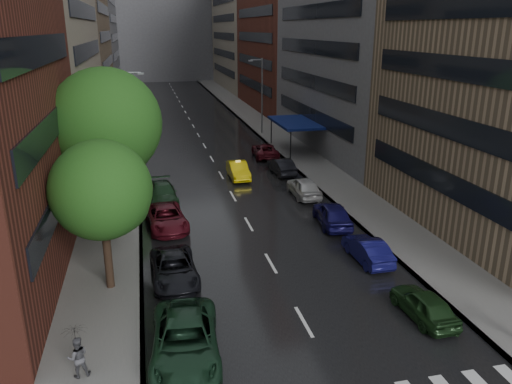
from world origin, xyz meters
The scene contains 17 objects.
ground centered at (0.00, 0.00, 0.00)m, with size 220.00×220.00×0.00m, color gray.
road centered at (0.00, 50.00, 0.01)m, with size 14.00×140.00×0.01m, color black.
sidewalk_left centered at (-9.00, 50.00, 0.07)m, with size 4.00×140.00×0.15m, color gray.
sidewalk_right centered at (9.00, 50.00, 0.07)m, with size 4.00×140.00×0.15m, color gray.
buildings_left centered at (-15.00, 58.79, 15.99)m, with size 8.00×108.00×38.00m.
buildings_right centered at (15.00, 56.70, 15.03)m, with size 8.05×109.10×36.00m.
building_far centered at (0.00, 118.00, 16.00)m, with size 40.00×14.00×32.00m, color slate.
tree_near centered at (-8.60, 8.98, 5.25)m, with size 4.82×4.82×7.68m.
tree_mid centered at (-8.60, 15.96, 7.17)m, with size 6.57×6.57×10.47m.
tree_far centered at (-8.60, 29.91, 5.86)m, with size 5.37×5.37×8.56m.
taxi centered at (1.34, 26.81, 0.72)m, with size 1.52×4.37×1.44m, color yellow.
parked_cars_left centered at (-5.40, 11.25, 0.74)m, with size 3.11×24.68×1.60m.
parked_cars_right centered at (5.40, 19.88, 0.73)m, with size 2.69×34.98×1.59m.
ped_black_umbrella centered at (-9.39, 2.19, 1.39)m, with size 0.96×0.98×2.09m.
street_lamp_left centered at (-7.72, 30.00, 4.89)m, with size 1.74×0.22×9.00m.
street_lamp_right centered at (7.72, 45.00, 4.89)m, with size 1.74×0.22×9.00m.
awning centered at (8.98, 35.00, 3.13)m, with size 4.00×8.00×3.12m.
Camera 1 is at (-6.38, -14.49, 12.57)m, focal length 35.00 mm.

